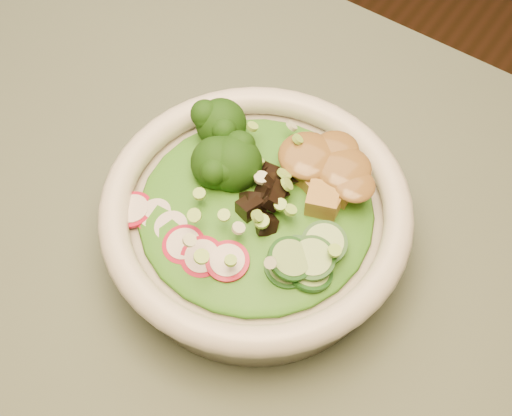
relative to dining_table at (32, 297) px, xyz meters
The scene contains 10 objects.
dining_table is the anchor object (origin of this frame).
salad_bowl 0.26m from the dining_table, 32.71° to the left, with size 0.23×0.23×0.06m.
lettuce_bed 0.27m from the dining_table, 32.71° to the left, with size 0.18×0.18×0.02m, color #175511.
broccoli_florets 0.26m from the dining_table, 46.70° to the left, with size 0.07×0.06×0.04m, color black, non-canonical shape.
radish_slices 0.24m from the dining_table, 21.75° to the left, with size 0.09×0.03×0.02m, color maroon, non-canonical shape.
cucumber_slices 0.30m from the dining_table, 21.16° to the left, with size 0.06×0.06×0.03m, color #9BCB71, non-canonical shape.
mushroom_heap 0.28m from the dining_table, 34.11° to the left, with size 0.06×0.06×0.03m, color black, non-canonical shape.
tofu_cubes 0.31m from the dining_table, 38.61° to the left, with size 0.08×0.05×0.03m, color olive, non-canonical shape.
peanut_sauce 0.32m from the dining_table, 38.61° to the left, with size 0.06×0.05×0.01m, color brown.
scallion_garnish 0.28m from the dining_table, 32.71° to the left, with size 0.17×0.17×0.02m, color #83BF43, non-canonical shape.
Camera 1 is at (0.34, -0.12, 1.24)m, focal length 50.00 mm.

